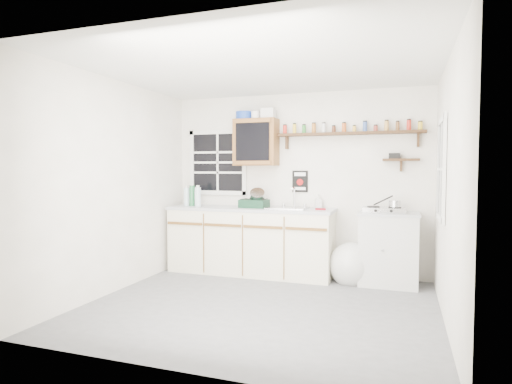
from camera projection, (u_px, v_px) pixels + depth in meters
room at (261, 188)px, 4.47m from camera, size 3.64×3.24×2.54m
main_cabinet at (250, 240)px, 5.93m from camera, size 2.31×0.63×0.92m
right_cabinet at (388, 248)px, 5.36m from camera, size 0.73×0.57×0.91m
sink at (288, 208)px, 5.74m from camera, size 0.52×0.44×0.29m
upper_cabinet at (256, 142)px, 5.98m from camera, size 0.60×0.32×0.65m
upper_cabinet_clutter at (253, 115)px, 5.98m from camera, size 0.57×0.24×0.14m
spice_shelf at (349, 132)px, 5.63m from camera, size 1.91×0.18×0.35m
secondary_shelf at (399, 159)px, 5.45m from camera, size 0.45×0.16×0.24m
warning_sign at (300, 181)px, 5.95m from camera, size 0.22×0.02×0.30m
window_back at (218, 162)px, 6.34m from camera, size 0.93×0.03×0.98m
window_right at (442, 169)px, 4.40m from camera, size 0.03×0.78×1.08m
water_bottles at (193, 196)px, 6.16m from camera, size 0.29×0.13×0.33m
dish_rack at (255, 201)px, 5.89m from camera, size 0.38×0.29×0.28m
soap_bottle at (318, 201)px, 5.82m from camera, size 0.11×0.11×0.19m
rag at (320, 209)px, 5.57m from camera, size 0.15×0.14×0.02m
hotplate at (384, 210)px, 5.33m from camera, size 0.52×0.29×0.07m
saucepan at (394, 204)px, 5.29m from camera, size 0.34×0.23×0.15m
trash_bag at (351, 265)px, 5.43m from camera, size 0.48×0.44×0.55m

